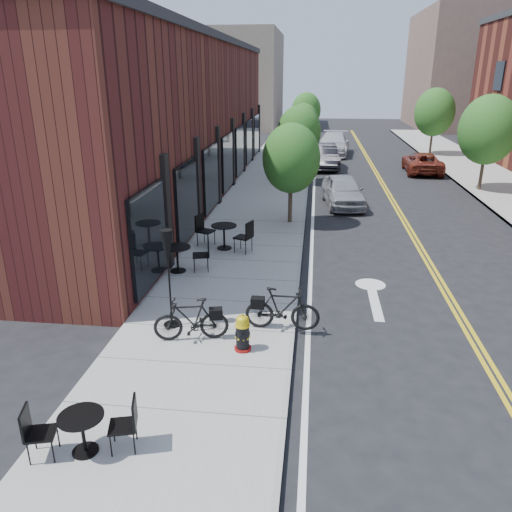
{
  "coord_description": "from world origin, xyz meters",
  "views": [
    {
      "loc": [
        0.3,
        -10.0,
        5.61
      ],
      "look_at": [
        -1.18,
        2.52,
        1.0
      ],
      "focal_mm": 35.0,
      "sensor_mm": 36.0,
      "label": 1
    }
  ],
  "objects_px": {
    "bicycle_left": "(191,319)",
    "patio_umbrella": "(168,258)",
    "bistro_set_a": "(82,428)",
    "parked_car_a": "(343,191)",
    "bicycle_right": "(282,309)",
    "bistro_set_b": "(177,255)",
    "fire_hydrant": "(243,333)",
    "parked_car_far": "(422,163)",
    "parked_car_b": "(323,156)",
    "bistro_set_c": "(224,233)",
    "parked_car_c": "(333,144)"
  },
  "relations": [
    {
      "from": "parked_car_far",
      "to": "bistro_set_c",
      "type": "bearing_deg",
      "value": 61.1
    },
    {
      "from": "bicycle_right",
      "to": "parked_car_a",
      "type": "relative_size",
      "value": 0.42
    },
    {
      "from": "bistro_set_b",
      "to": "parked_car_far",
      "type": "height_order",
      "value": "parked_car_far"
    },
    {
      "from": "bistro_set_c",
      "to": "parked_car_c",
      "type": "bearing_deg",
      "value": 100.46
    },
    {
      "from": "parked_car_b",
      "to": "parked_car_far",
      "type": "height_order",
      "value": "parked_car_b"
    },
    {
      "from": "parked_car_far",
      "to": "parked_car_a",
      "type": "bearing_deg",
      "value": 61.61
    },
    {
      "from": "bistro_set_b",
      "to": "parked_car_b",
      "type": "bearing_deg",
      "value": 63.18
    },
    {
      "from": "bistro_set_a",
      "to": "parked_car_c",
      "type": "height_order",
      "value": "parked_car_c"
    },
    {
      "from": "parked_car_b",
      "to": "parked_car_a",
      "type": "bearing_deg",
      "value": -91.28
    },
    {
      "from": "parked_car_c",
      "to": "parked_car_b",
      "type": "bearing_deg",
      "value": -92.55
    },
    {
      "from": "parked_car_far",
      "to": "bistro_set_b",
      "type": "bearing_deg",
      "value": 61.86
    },
    {
      "from": "bistro_set_a",
      "to": "patio_umbrella",
      "type": "height_order",
      "value": "patio_umbrella"
    },
    {
      "from": "bistro_set_b",
      "to": "parked_car_c",
      "type": "relative_size",
      "value": 0.35
    },
    {
      "from": "fire_hydrant",
      "to": "parked_car_a",
      "type": "distance_m",
      "value": 13.45
    },
    {
      "from": "parked_car_a",
      "to": "parked_car_b",
      "type": "bearing_deg",
      "value": 87.89
    },
    {
      "from": "fire_hydrant",
      "to": "bistro_set_b",
      "type": "relative_size",
      "value": 0.43
    },
    {
      "from": "bicycle_right",
      "to": "parked_car_a",
      "type": "height_order",
      "value": "parked_car_a"
    },
    {
      "from": "fire_hydrant",
      "to": "parked_car_far",
      "type": "distance_m",
      "value": 23.17
    },
    {
      "from": "parked_car_b",
      "to": "parked_car_far",
      "type": "relative_size",
      "value": 1.04
    },
    {
      "from": "bistro_set_a",
      "to": "bistro_set_b",
      "type": "xyz_separation_m",
      "value": [
        -0.55,
        7.49,
        0.07
      ]
    },
    {
      "from": "parked_car_c",
      "to": "parked_car_far",
      "type": "height_order",
      "value": "parked_car_c"
    },
    {
      "from": "fire_hydrant",
      "to": "bicycle_right",
      "type": "height_order",
      "value": "bicycle_right"
    },
    {
      "from": "parked_car_a",
      "to": "parked_car_far",
      "type": "bearing_deg",
      "value": 52.55
    },
    {
      "from": "fire_hydrant",
      "to": "bistro_set_c",
      "type": "xyz_separation_m",
      "value": [
        -1.53,
        6.37,
        0.14
      ]
    },
    {
      "from": "bicycle_left",
      "to": "bicycle_right",
      "type": "bearing_deg",
      "value": 97.81
    },
    {
      "from": "patio_umbrella",
      "to": "parked_car_c",
      "type": "xyz_separation_m",
      "value": [
        4.43,
        27.5,
        -0.99
      ]
    },
    {
      "from": "bicycle_left",
      "to": "parked_car_b",
      "type": "xyz_separation_m",
      "value": [
        3.03,
        22.42,
        0.14
      ]
    },
    {
      "from": "bicycle_right",
      "to": "bistro_set_a",
      "type": "relative_size",
      "value": 1.03
    },
    {
      "from": "fire_hydrant",
      "to": "bistro_set_b",
      "type": "height_order",
      "value": "bistro_set_b"
    },
    {
      "from": "bistro_set_a",
      "to": "parked_car_b",
      "type": "distance_m",
      "value": 26.29
    },
    {
      "from": "bicycle_right",
      "to": "patio_umbrella",
      "type": "height_order",
      "value": "patio_umbrella"
    },
    {
      "from": "parked_car_b",
      "to": "bistro_set_b",
      "type": "bearing_deg",
      "value": -109.44
    },
    {
      "from": "parked_car_b",
      "to": "patio_umbrella",
      "type": "bearing_deg",
      "value": -105.58
    },
    {
      "from": "patio_umbrella",
      "to": "bicycle_right",
      "type": "bearing_deg",
      "value": 2.37
    },
    {
      "from": "bicycle_left",
      "to": "patio_umbrella",
      "type": "bearing_deg",
      "value": -146.58
    },
    {
      "from": "bistro_set_a",
      "to": "parked_car_a",
      "type": "relative_size",
      "value": 0.41
    },
    {
      "from": "patio_umbrella",
      "to": "bicycle_left",
      "type": "bearing_deg",
      "value": -44.29
    },
    {
      "from": "fire_hydrant",
      "to": "patio_umbrella",
      "type": "xyz_separation_m",
      "value": [
        -1.79,
        0.89,
        1.27
      ]
    },
    {
      "from": "bistro_set_b",
      "to": "patio_umbrella",
      "type": "relative_size",
      "value": 0.82
    },
    {
      "from": "bistro_set_c",
      "to": "parked_car_b",
      "type": "relative_size",
      "value": 0.44
    },
    {
      "from": "parked_car_c",
      "to": "bistro_set_b",
      "type": "bearing_deg",
      "value": -96.83
    },
    {
      "from": "bistro_set_a",
      "to": "parked_car_far",
      "type": "distance_m",
      "value": 26.95
    },
    {
      "from": "bicycle_left",
      "to": "parked_car_a",
      "type": "bearing_deg",
      "value": 151.14
    },
    {
      "from": "fire_hydrant",
      "to": "parked_car_b",
      "type": "relative_size",
      "value": 0.18
    },
    {
      "from": "fire_hydrant",
      "to": "bistro_set_c",
      "type": "relative_size",
      "value": 0.41
    },
    {
      "from": "parked_car_far",
      "to": "fire_hydrant",
      "type": "bearing_deg",
      "value": 72.56
    },
    {
      "from": "bistro_set_a",
      "to": "parked_car_c",
      "type": "relative_size",
      "value": 0.3
    },
    {
      "from": "fire_hydrant",
      "to": "bistro_set_a",
      "type": "distance_m",
      "value": 3.85
    },
    {
      "from": "bicycle_left",
      "to": "parked_car_b",
      "type": "distance_m",
      "value": 22.63
    },
    {
      "from": "bistro_set_b",
      "to": "parked_car_c",
      "type": "xyz_separation_m",
      "value": [
        5.18,
        24.2,
        0.17
      ]
    }
  ]
}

